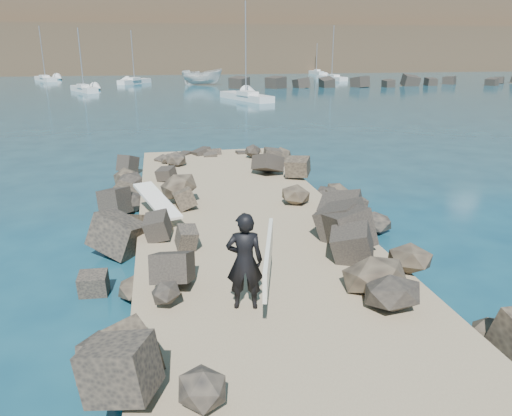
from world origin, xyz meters
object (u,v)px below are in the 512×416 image
(surfboard_resting, at_px, (157,204))
(surfer_with_board, at_px, (248,261))
(sailboat_b, at_px, (134,81))
(boat_imported, at_px, (202,77))

(surfboard_resting, height_order, surfer_with_board, surfer_with_board)
(surfer_with_board, bearing_deg, sailboat_b, 93.71)
(boat_imported, bearing_deg, sailboat_b, 81.93)
(surfboard_resting, xyz_separation_m, boat_imported, (6.82, 60.70, 0.11))
(sailboat_b, bearing_deg, surfer_with_board, -86.29)
(surfer_with_board, bearing_deg, boat_imported, 85.54)
(surfer_with_board, xyz_separation_m, sailboat_b, (-4.61, 71.09, -1.21))
(boat_imported, relative_size, surfer_with_board, 2.60)
(surfboard_resting, bearing_deg, surfer_with_board, -95.29)
(surfboard_resting, bearing_deg, boat_imported, 61.65)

